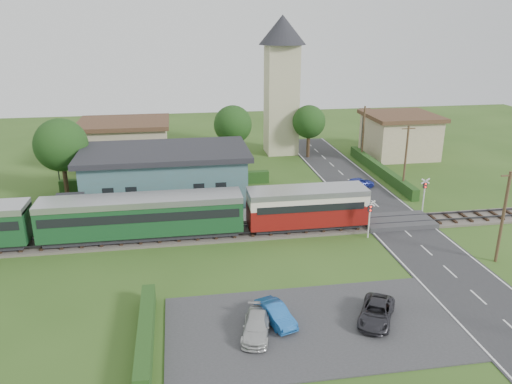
{
  "coord_description": "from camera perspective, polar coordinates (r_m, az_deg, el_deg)",
  "views": [
    {
      "loc": [
        -8.72,
        -36.07,
        17.07
      ],
      "look_at": [
        -2.24,
        4.0,
        2.96
      ],
      "focal_mm": 35.0,
      "sensor_mm": 36.0,
      "label": 1
    }
  ],
  "objects": [
    {
      "name": "road",
      "position": [
        44.07,
        16.83,
        -4.46
      ],
      "size": [
        6.0,
        70.0,
        0.05
      ],
      "primitive_type": "cube",
      "color": "#28282B",
      "rests_on": "ground"
    },
    {
      "name": "crossing_signal_near",
      "position": [
        41.51,
        12.86,
        -2.41
      ],
      "size": [
        0.84,
        0.28,
        3.28
      ],
      "color": "silver",
      "rests_on": "ground"
    },
    {
      "name": "utility_pole_c",
      "position": [
        53.18,
        16.72,
        3.71
      ],
      "size": [
        1.4,
        0.22,
        7.0
      ],
      "color": "#473321",
      "rests_on": "ground"
    },
    {
      "name": "streetlamp_west",
      "position": [
        59.3,
        -21.9,
        4.09
      ],
      "size": [
        0.3,
        0.3,
        5.15
      ],
      "color": "#3F3F47",
      "rests_on": "ground"
    },
    {
      "name": "railway_track",
      "position": [
        42.58,
        3.42,
        -4.33
      ],
      "size": [
        76.0,
        3.2,
        0.49
      ],
      "color": "#4C443D",
      "rests_on": "ground"
    },
    {
      "name": "equipment_hut",
      "position": [
        44.99,
        -20.5,
        -2.01
      ],
      "size": [
        2.3,
        2.3,
        2.55
      ],
      "color": "#BCB38D",
      "rests_on": "platform"
    },
    {
      "name": "ground",
      "position": [
        40.85,
        4.02,
        -5.58
      ],
      "size": [
        120.0,
        120.0,
        0.0
      ],
      "primitive_type": "plane",
      "color": "#2D4C19"
    },
    {
      "name": "station_building",
      "position": [
        49.23,
        -10.28,
        1.88
      ],
      "size": [
        16.0,
        9.0,
        5.3
      ],
      "color": "#416E75",
      "rests_on": "ground"
    },
    {
      "name": "tree_c",
      "position": [
        64.52,
        6.07,
        7.97
      ],
      "size": [
        4.2,
        4.2,
        6.78
      ],
      "color": "#332316",
      "rests_on": "ground"
    },
    {
      "name": "car_park_blue",
      "position": [
        30.28,
        2.26,
        -13.72
      ],
      "size": [
        2.18,
        3.55,
        1.1
      ],
      "primitive_type": "imported",
      "rotation": [
        0.0,
        0.0,
        0.33
      ],
      "color": "#1C59A4",
      "rests_on": "car_park"
    },
    {
      "name": "hedge_station",
      "position": [
        54.13,
        -10.1,
        1.21
      ],
      "size": [
        22.0,
        0.8,
        1.3
      ],
      "primitive_type": "cube",
      "color": "#193814",
      "rests_on": "ground"
    },
    {
      "name": "church_tower",
      "position": [
        65.88,
        2.96,
        13.19
      ],
      "size": [
        6.0,
        6.0,
        17.6
      ],
      "color": "#BCB38D",
      "rests_on": "ground"
    },
    {
      "name": "house_west",
      "position": [
        63.03,
        -14.73,
        5.45
      ],
      "size": [
        10.8,
        8.8,
        5.5
      ],
      "color": "tan",
      "rests_on": "ground"
    },
    {
      "name": "car_park_silver",
      "position": [
        29.24,
        0.04,
        -15.07
      ],
      "size": [
        2.36,
        3.95,
        1.07
      ],
      "primitive_type": "imported",
      "rotation": [
        0.0,
        0.0,
        -0.25
      ],
      "color": "#BDBDBD",
      "rests_on": "car_park"
    },
    {
      "name": "crossing_deck",
      "position": [
        45.64,
        15.79,
        -3.25
      ],
      "size": [
        6.2,
        3.4,
        0.45
      ],
      "primitive_type": "cube",
      "color": "#333335",
      "rests_on": "ground"
    },
    {
      "name": "tree_a",
      "position": [
        52.64,
        -21.39,
        5.02
      ],
      "size": [
        5.2,
        5.2,
        8.0
      ],
      "color": "#332316",
      "rests_on": "ground"
    },
    {
      "name": "utility_pole_d",
      "position": [
        63.86,
        12.15,
        6.59
      ],
      "size": [
        1.4,
        0.22,
        7.0
      ],
      "color": "#473321",
      "rests_on": "ground"
    },
    {
      "name": "pedestrian_near",
      "position": [
        45.13,
        0.29,
        -1.41
      ],
      "size": [
        0.63,
        0.51,
        1.52
      ],
      "primitive_type": "imported",
      "rotation": [
        0.0,
        0.0,
        3.44
      ],
      "color": "gray",
      "rests_on": "platform"
    },
    {
      "name": "car_on_road",
      "position": [
        54.12,
        11.72,
        1.05
      ],
      "size": [
        3.46,
        1.93,
        1.11
      ],
      "primitive_type": "imported",
      "rotation": [
        0.0,
        0.0,
        1.77
      ],
      "color": "#24319D",
      "rests_on": "road"
    },
    {
      "name": "car_park_dark",
      "position": [
        31.21,
        13.6,
        -13.23
      ],
      "size": [
        3.54,
        4.32,
        1.09
      ],
      "primitive_type": "imported",
      "rotation": [
        0.0,
        0.0,
        -0.52
      ],
      "color": "#2A292F",
      "rests_on": "car_park"
    },
    {
      "name": "tree_b",
      "position": [
        60.66,
        -2.67,
        7.69
      ],
      "size": [
        4.6,
        4.6,
        7.34
      ],
      "color": "#332316",
      "rests_on": "ground"
    },
    {
      "name": "house_east",
      "position": [
        68.09,
        16.09,
        6.33
      ],
      "size": [
        8.8,
        8.8,
        5.5
      ],
      "color": "tan",
      "rests_on": "ground"
    },
    {
      "name": "train",
      "position": [
        41.35,
        -17.27,
        -2.85
      ],
      "size": [
        43.2,
        2.9,
        3.4
      ],
      "color": "#232328",
      "rests_on": "ground"
    },
    {
      "name": "hedge_roadside",
      "position": [
        59.23,
        14.0,
        2.45
      ],
      "size": [
        0.8,
        18.0,
        1.2
      ],
      "primitive_type": "cube",
      "color": "#193814",
      "rests_on": "ground"
    },
    {
      "name": "streetlamp_east",
      "position": [
        69.18,
        12.05,
        7.05
      ],
      "size": [
        0.3,
        0.3,
        5.15
      ],
      "color": "#3F3F47",
      "rests_on": "ground"
    },
    {
      "name": "pedestrian_far",
      "position": [
        45.04,
        -16.75,
        -2.29
      ],
      "size": [
        0.65,
        0.79,
        1.53
      ],
      "primitive_type": "imported",
      "rotation": [
        0.0,
        0.0,
        1.67
      ],
      "color": "gray",
      "rests_on": "platform"
    },
    {
      "name": "car_park",
      "position": [
        30.36,
        6.44,
        -15.09
      ],
      "size": [
        17.0,
        9.0,
        0.08
      ],
      "primitive_type": "cube",
      "color": "#333335",
      "rests_on": "ground"
    },
    {
      "name": "platform",
      "position": [
        44.59,
        -10.16,
        -3.34
      ],
      "size": [
        30.0,
        3.0,
        0.45
      ],
      "primitive_type": "cube",
      "color": "gray",
      "rests_on": "ground"
    },
    {
      "name": "crossing_signal_far",
      "position": [
        48.56,
        18.71,
        0.22
      ],
      "size": [
        0.84,
        0.28,
        3.28
      ],
      "color": "silver",
      "rests_on": "ground"
    },
    {
      "name": "hedge_carpark",
      "position": [
        29.25,
        -12.49,
        -15.61
      ],
      "size": [
        0.8,
        9.0,
        1.2
      ],
      "primitive_type": "cube",
      "color": "#193814",
      "rests_on": "ground"
    },
    {
      "name": "utility_pole_b",
      "position": [
        40.13,
        26.4,
        -2.5
      ],
      "size": [
        1.4,
        0.22,
        7.0
      ],
      "color": "#473321",
      "rests_on": "ground"
    }
  ]
}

